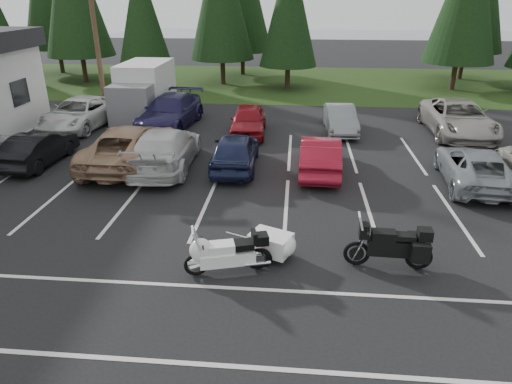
% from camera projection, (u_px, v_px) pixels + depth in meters
% --- Properties ---
extents(ground, '(120.00, 120.00, 0.00)m').
position_uv_depth(ground, '(269.00, 223.00, 14.17)').
color(ground, black).
rests_on(ground, ground).
extents(grass_strip, '(80.00, 16.00, 0.01)m').
position_uv_depth(grass_strip, '(288.00, 82.00, 36.05)').
color(grass_strip, '#193410').
rests_on(grass_strip, ground).
extents(lake_water, '(70.00, 50.00, 0.02)m').
position_uv_depth(lake_water, '(322.00, 43.00, 63.99)').
color(lake_water, gray).
rests_on(lake_water, ground).
extents(utility_pole, '(1.60, 0.26, 9.00)m').
position_uv_depth(utility_pole, '(95.00, 31.00, 24.03)').
color(utility_pole, '#473321').
rests_on(utility_pole, ground).
extents(box_truck, '(2.40, 5.60, 2.90)m').
position_uv_depth(box_truck, '(141.00, 91.00, 25.63)').
color(box_truck, silver).
rests_on(box_truck, ground).
extents(stall_markings, '(32.00, 16.00, 0.01)m').
position_uv_depth(stall_markings, '(273.00, 196.00, 15.99)').
color(stall_markings, silver).
rests_on(stall_markings, ground).
extents(conifer_3, '(3.87, 3.87, 9.02)m').
position_uv_depth(conifer_3, '(141.00, 12.00, 32.41)').
color(conifer_3, '#332316').
rests_on(conifer_3, ground).
extents(conifer_5, '(4.14, 4.14, 9.63)m').
position_uv_depth(conifer_5, '(289.00, 7.00, 31.60)').
color(conifer_5, '#332316').
rests_on(conifer_5, ground).
extents(car_near_1, '(1.58, 4.14, 1.35)m').
position_uv_depth(car_near_1, '(39.00, 148.00, 18.74)').
color(car_near_1, black).
rests_on(car_near_1, ground).
extents(car_near_2, '(2.77, 6.00, 1.67)m').
position_uv_depth(car_near_2, '(131.00, 146.00, 18.58)').
color(car_near_2, '#9A7759').
rests_on(car_near_2, ground).
extents(car_near_3, '(2.49, 5.65, 1.61)m').
position_uv_depth(car_near_3, '(165.00, 149.00, 18.30)').
color(car_near_3, '#BCBCBA').
rests_on(car_near_3, ground).
extents(car_near_4, '(1.83, 4.36, 1.47)m').
position_uv_depth(car_near_4, '(235.00, 151.00, 18.25)').
color(car_near_4, '#1A2041').
rests_on(car_near_4, ground).
extents(car_near_5, '(1.68, 4.42, 1.44)m').
position_uv_depth(car_near_5, '(320.00, 155.00, 17.86)').
color(car_near_5, maroon).
rests_on(car_near_5, ground).
extents(car_near_6, '(2.70, 5.08, 1.36)m').
position_uv_depth(car_near_6, '(475.00, 167.00, 16.75)').
color(car_near_6, gray).
rests_on(car_near_6, ground).
extents(car_far_0, '(3.00, 5.69, 1.53)m').
position_uv_depth(car_far_0, '(79.00, 113.00, 23.76)').
color(car_far_0, silver).
rests_on(car_far_0, ground).
extents(car_far_1, '(2.86, 5.88, 1.65)m').
position_uv_depth(car_far_1, '(170.00, 112.00, 23.83)').
color(car_far_1, '#1E1B45').
rests_on(car_far_1, ground).
extents(car_far_2, '(1.84, 4.24, 1.43)m').
position_uv_depth(car_far_2, '(248.00, 120.00, 22.70)').
color(car_far_2, maroon).
rests_on(car_far_2, ground).
extents(car_far_3, '(1.62, 4.11, 1.33)m').
position_uv_depth(car_far_3, '(340.00, 119.00, 23.08)').
color(car_far_3, slate).
rests_on(car_far_3, ground).
extents(car_far_4, '(2.78, 5.98, 1.66)m').
position_uv_depth(car_far_4, '(458.00, 118.00, 22.60)').
color(car_far_4, '#A09A92').
rests_on(car_far_4, ground).
extents(touring_motorcycle, '(2.52, 1.37, 1.34)m').
position_uv_depth(touring_motorcycle, '(227.00, 249.00, 11.40)').
color(touring_motorcycle, white).
rests_on(touring_motorcycle, ground).
extents(cargo_trailer, '(1.77, 1.42, 0.72)m').
position_uv_depth(cargo_trailer, '(271.00, 245.00, 12.20)').
color(cargo_trailer, white).
rests_on(cargo_trailer, ground).
extents(adventure_motorcycle, '(2.52, 0.96, 1.51)m').
position_uv_depth(adventure_motorcycle, '(389.00, 242.00, 11.59)').
color(adventure_motorcycle, black).
rests_on(adventure_motorcycle, ground).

